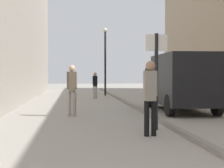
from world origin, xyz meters
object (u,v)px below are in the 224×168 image
at_px(lamp_post, 105,57).
at_px(delivery_van, 180,81).
at_px(pedestrian_far_crossing, 72,87).
at_px(pedestrian_main_foreground, 95,83).
at_px(pedestrian_mid_block, 150,93).
at_px(street_sign_post, 156,73).

bearing_deg(lamp_post, delivery_van, -78.98).
height_order(pedestrian_far_crossing, lamp_post, lamp_post).
relative_size(delivery_van, lamp_post, 1.04).
height_order(pedestrian_main_foreground, pedestrian_mid_block, pedestrian_mid_block).
relative_size(pedestrian_main_foreground, delivery_van, 0.33).
xyz_separation_m(pedestrian_main_foreground, pedestrian_mid_block, (0.53, -12.80, 0.12)).
relative_size(pedestrian_main_foreground, lamp_post, 0.34).
bearing_deg(street_sign_post, delivery_van, -117.49).
xyz_separation_m(pedestrian_mid_block, pedestrian_far_crossing, (-1.91, 4.16, 0.00)).
bearing_deg(pedestrian_far_crossing, pedestrian_main_foreground, 78.58).
bearing_deg(lamp_post, street_sign_post, -90.08).
relative_size(pedestrian_main_foreground, street_sign_post, 0.62).
bearing_deg(pedestrian_mid_block, lamp_post, -98.92).
xyz_separation_m(delivery_van, street_sign_post, (-2.09, -4.39, 0.32)).
distance_m(delivery_van, lamp_post, 10.91).
bearing_deg(pedestrian_main_foreground, pedestrian_mid_block, 74.87).
relative_size(pedestrian_far_crossing, delivery_van, 0.37).
height_order(street_sign_post, lamp_post, lamp_post).
bearing_deg(lamp_post, pedestrian_main_foreground, -106.66).
relative_size(pedestrian_main_foreground, pedestrian_far_crossing, 0.88).
bearing_deg(pedestrian_mid_block, pedestrian_main_foreground, -95.14).
bearing_deg(delivery_van, lamp_post, 102.36).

